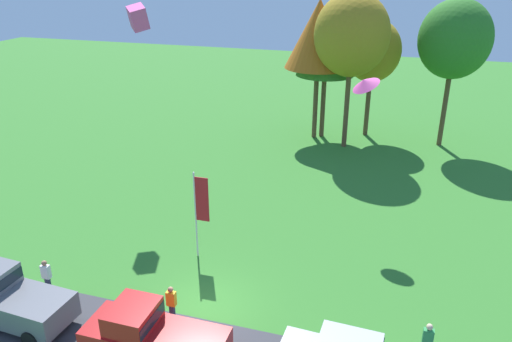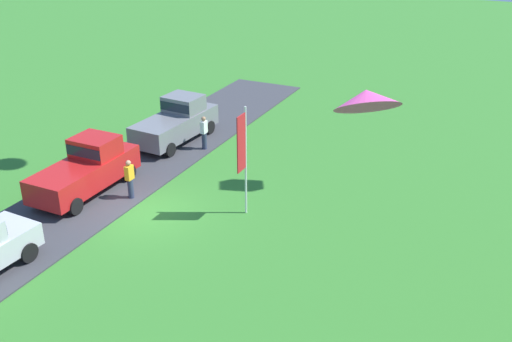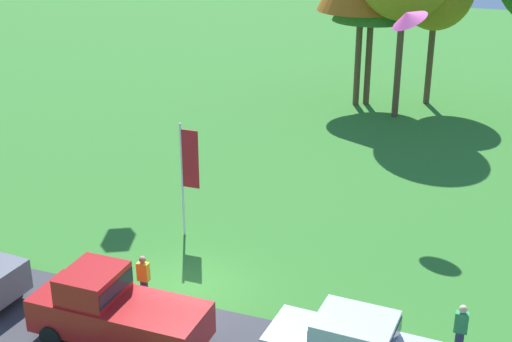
% 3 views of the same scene
% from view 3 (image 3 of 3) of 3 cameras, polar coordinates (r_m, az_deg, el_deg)
% --- Properties ---
extents(ground_plane, '(120.00, 120.00, 0.00)m').
position_cam_3_polar(ground_plane, '(23.40, -5.52, -9.35)').
color(ground_plane, '#337528').
extents(pavement_strip, '(36.00, 4.40, 0.06)m').
position_cam_3_polar(pavement_strip, '(21.20, -9.16, -13.18)').
color(pavement_strip, '#38383D').
rests_on(pavement_strip, ground).
extents(car_pickup_by_flagpole, '(5.01, 2.07, 2.14)m').
position_cam_3_polar(car_pickup_by_flagpole, '(20.67, -11.33, -10.76)').
color(car_pickup_by_flagpole, red).
rests_on(car_pickup_by_flagpole, ground).
extents(person_watching_sky, '(0.36, 0.24, 1.71)m').
position_cam_3_polar(person_watching_sky, '(22.29, -8.96, -8.63)').
color(person_watching_sky, '#2D334C').
rests_on(person_watching_sky, ground).
extents(person_on_lawn, '(0.36, 0.24, 1.71)m').
position_cam_3_polar(person_on_lawn, '(20.53, 16.03, -12.26)').
color(person_on_lawn, '#2D334C').
rests_on(person_on_lawn, ground).
extents(flag_banner, '(0.71, 0.08, 4.35)m').
position_cam_3_polar(flag_banner, '(25.52, -5.49, 0.37)').
color(flag_banner, silver).
rests_on(flag_banner, ground).
extents(kite_delta_over_trees, '(1.98, 1.98, 1.01)m').
position_cam_3_polar(kite_delta_over_trees, '(28.07, 12.07, 11.99)').
color(kite_delta_over_trees, '#EA4C9E').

